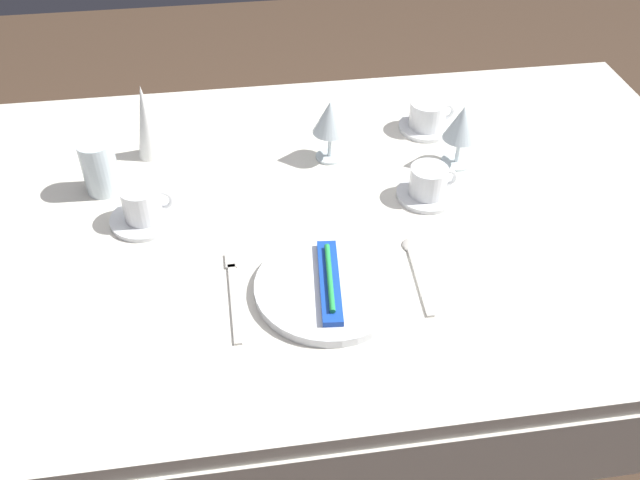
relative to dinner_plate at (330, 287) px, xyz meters
name	(u,v)px	position (x,y,z in m)	size (l,w,h in m)	color
ground_plane	(319,417)	(0.01, 0.24, -0.75)	(6.00, 6.00, 0.00)	#4C3828
dining_table	(319,239)	(0.01, 0.24, -0.09)	(1.80, 1.11, 0.74)	silver
dinner_plate	(330,287)	(0.00, 0.00, 0.00)	(0.27, 0.27, 0.02)	white
toothbrush_package	(330,281)	(0.00, 0.00, 0.02)	(0.06, 0.21, 0.02)	blue
fork_outer	(234,292)	(-0.17, 0.02, -0.01)	(0.02, 0.23, 0.00)	beige
spoon_soup	(416,266)	(0.17, 0.04, -0.01)	(0.03, 0.21, 0.01)	beige
saucer_left	(427,194)	(0.25, 0.25, 0.00)	(0.13, 0.13, 0.01)	white
coffee_cup_left	(429,181)	(0.25, 0.25, 0.03)	(0.10, 0.08, 0.06)	white
saucer_right	(426,127)	(0.32, 0.52, 0.00)	(0.13, 0.13, 0.01)	white
coffee_cup_right	(428,114)	(0.32, 0.52, 0.03)	(0.11, 0.09, 0.06)	white
saucer_far	(145,219)	(-0.34, 0.26, 0.00)	(0.14, 0.14, 0.01)	white
coffee_cup_far	(143,203)	(-0.34, 0.26, 0.04)	(0.10, 0.08, 0.07)	white
wine_glass_centre	(330,119)	(0.07, 0.43, 0.09)	(0.08, 0.08, 0.15)	silver
wine_glass_left	(462,125)	(0.35, 0.36, 0.09)	(0.08, 0.08, 0.15)	silver
drink_tumbler	(100,170)	(-0.43, 0.37, 0.04)	(0.07, 0.07, 0.12)	silver
napkin_folded	(147,121)	(-0.34, 0.50, 0.08)	(0.06, 0.06, 0.18)	white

